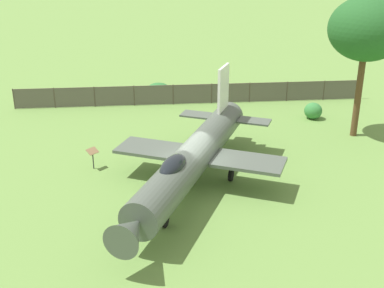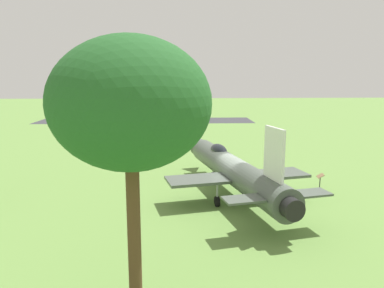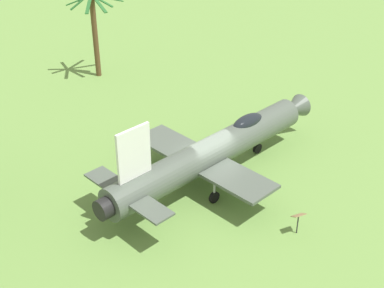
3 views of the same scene
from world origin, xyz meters
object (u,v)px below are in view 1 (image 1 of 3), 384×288
Objects in this scene: display_jet at (192,158)px; shrub_near_fence at (159,90)px; shrub_by_tree at (313,111)px; shade_tree at (367,30)px; info_plaque at (93,154)px.

shrub_near_fence is at bearing -151.49° from display_jet.
display_jet reaches higher than shrub_by_tree.
shade_tree is 17.09m from info_plaque.
display_jet is 5.89m from info_plaque.
shade_tree is at bearing -28.12° from shrub_by_tree.
shade_tree reaches higher than info_plaque.
shrub_near_fence is at bearing 109.76° from info_plaque.
display_jet is at bearing 5.52° from info_plaque.
shade_tree is 16.23m from shrub_near_fence.
display_jet is 1.76× the size of shade_tree.
shade_tree is at bearing 49.06° from info_plaque.
shrub_by_tree is (-3.21, 1.71, -5.96)m from shade_tree.
info_plaque is at bearing -117.90° from shrub_by_tree.
shrub_near_fence is 1.63× the size of info_plaque.
display_jet is 13.44m from shade_tree.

